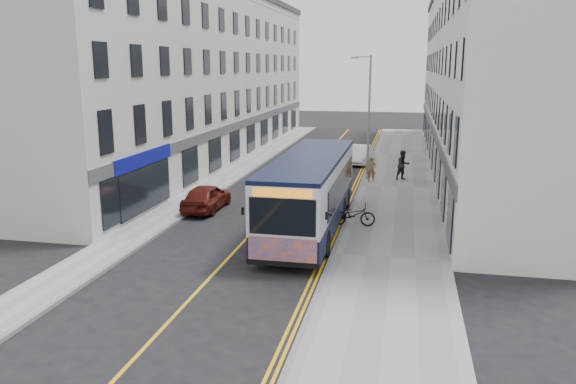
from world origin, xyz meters
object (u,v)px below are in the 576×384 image
at_px(pedestrian_far, 403,165).
at_px(car_white, 359,155).
at_px(streetlamp, 368,113).
at_px(city_bus, 310,190).
at_px(pedestrian_near, 371,170).
at_px(car_maroon, 206,197).
at_px(bicycle, 353,215).

relative_size(pedestrian_far, car_white, 0.46).
bearing_deg(streetlamp, city_bus, -98.15).
xyz_separation_m(city_bus, pedestrian_far, (4.04, 12.01, -0.79)).
bearing_deg(pedestrian_near, pedestrian_far, 27.88).
bearing_deg(car_white, pedestrian_near, -74.93).
bearing_deg(pedestrian_near, city_bus, -104.10).
bearing_deg(city_bus, car_white, 87.76).
relative_size(pedestrian_far, car_maroon, 0.47).
xyz_separation_m(car_white, car_maroon, (-6.60, -15.87, 0.00)).
distance_m(bicycle, car_white, 17.65).
xyz_separation_m(pedestrian_near, car_white, (-1.38, 7.46, -0.23)).
bearing_deg(pedestrian_far, bicycle, -134.28).
distance_m(streetlamp, city_bus, 12.15).
bearing_deg(car_maroon, pedestrian_far, -135.79).
distance_m(city_bus, bicycle, 2.38).
relative_size(car_white, car_maroon, 1.03).
bearing_deg(streetlamp, pedestrian_near, -66.46).
bearing_deg(city_bus, pedestrian_far, 71.40).
relative_size(streetlamp, car_white, 1.89).
bearing_deg(pedestrian_far, car_maroon, -169.65).
xyz_separation_m(streetlamp, car_maroon, (-7.57, -9.35, -3.69)).
height_order(pedestrian_far, car_maroon, pedestrian_far).
bearing_deg(city_bus, bicycle, 19.70).
xyz_separation_m(pedestrian_far, car_white, (-3.33, 6.29, -0.39)).
bearing_deg(car_white, city_bus, -87.62).
xyz_separation_m(bicycle, pedestrian_far, (2.13, 11.32, 0.44)).
height_order(streetlamp, pedestrian_near, streetlamp).
distance_m(city_bus, pedestrian_near, 11.08).
relative_size(streetlamp, pedestrian_far, 4.16).
xyz_separation_m(city_bus, car_white, (0.72, 18.30, -1.18)).
distance_m(pedestrian_near, car_maroon, 11.59).
xyz_separation_m(streetlamp, pedestrian_near, (0.41, -0.93, -3.46)).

